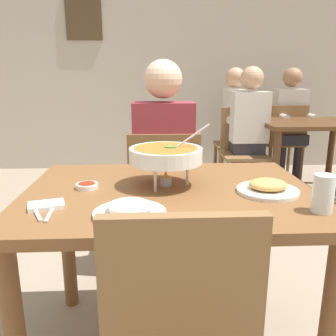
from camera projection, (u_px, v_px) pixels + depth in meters
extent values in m
cube|color=#BCB2A3|center=(155.00, 53.00, 4.51)|extent=(10.00, 0.10, 3.00)
cube|color=#4C3823|center=(84.00, 16.00, 4.30)|extent=(0.44, 0.03, 0.56)
cube|color=brown|center=(170.00, 194.00, 1.42)|extent=(1.16, 0.86, 0.04)
cylinder|color=brown|center=(329.00, 335.00, 1.19)|extent=(0.07, 0.07, 0.73)
cylinder|color=brown|center=(68.00, 242.00, 1.85)|extent=(0.07, 0.07, 0.73)
cylinder|color=brown|center=(262.00, 238.00, 1.90)|extent=(0.07, 0.07, 0.73)
cube|color=brown|center=(163.00, 200.00, 2.28)|extent=(0.44, 0.44, 0.03)
cube|color=brown|center=(164.00, 173.00, 2.03)|extent=(0.42, 0.04, 0.45)
cylinder|color=brown|center=(188.00, 220.00, 2.53)|extent=(0.04, 0.04, 0.42)
cylinder|color=brown|center=(136.00, 221.00, 2.52)|extent=(0.04, 0.04, 0.42)
cylinder|color=brown|center=(195.00, 244.00, 2.17)|extent=(0.04, 0.04, 0.42)
cylinder|color=brown|center=(133.00, 246.00, 2.15)|extent=(0.04, 0.04, 0.42)
cylinder|color=#2D2D38|center=(178.00, 228.00, 2.36)|extent=(0.10, 0.10, 0.45)
cylinder|color=#2D2D38|center=(148.00, 229.00, 2.35)|extent=(0.10, 0.10, 0.45)
cube|color=#2D2D38|center=(163.00, 190.00, 2.25)|extent=(0.32, 0.32, 0.12)
cube|color=maroon|center=(163.00, 145.00, 2.09)|extent=(0.36, 0.20, 0.50)
sphere|color=beige|center=(163.00, 79.00, 1.99)|extent=(0.22, 0.22, 0.22)
cylinder|color=maroon|center=(187.00, 146.00, 2.30)|extent=(0.08, 0.28, 0.08)
cylinder|color=maroon|center=(138.00, 147.00, 2.29)|extent=(0.08, 0.28, 0.08)
cube|color=brown|center=(182.00, 298.00, 0.88)|extent=(0.42, 0.04, 0.45)
cylinder|color=silver|center=(187.00, 174.00, 1.46)|extent=(0.01, 0.01, 0.10)
cylinder|color=silver|center=(155.00, 169.00, 1.53)|extent=(0.01, 0.01, 0.10)
cylinder|color=silver|center=(155.00, 179.00, 1.38)|extent=(0.01, 0.01, 0.10)
torus|color=silver|center=(166.00, 162.00, 1.44)|extent=(0.21, 0.21, 0.01)
cylinder|color=#B2B2B7|center=(166.00, 181.00, 1.46)|extent=(0.05, 0.05, 0.04)
cone|color=orange|center=(166.00, 174.00, 1.46)|extent=(0.02, 0.02, 0.04)
cylinder|color=white|center=(166.00, 155.00, 1.44)|extent=(0.30, 0.30, 0.06)
cylinder|color=#AD6023|center=(166.00, 149.00, 1.43)|extent=(0.26, 0.26, 0.01)
ellipsoid|color=#388433|center=(171.00, 147.00, 1.43)|extent=(0.05, 0.03, 0.01)
cylinder|color=silver|center=(187.00, 140.00, 1.44)|extent=(0.18, 0.01, 0.13)
cylinder|color=white|center=(130.00, 214.00, 1.15)|extent=(0.24, 0.24, 0.01)
ellipsoid|color=white|center=(130.00, 206.00, 1.14)|extent=(0.15, 0.13, 0.04)
cylinder|color=white|center=(267.00, 191.00, 1.38)|extent=(0.24, 0.24, 0.01)
ellipsoid|color=tan|center=(268.00, 185.00, 1.37)|extent=(0.15, 0.13, 0.04)
cylinder|color=white|center=(87.00, 186.00, 1.43)|extent=(0.09, 0.09, 0.02)
cylinder|color=maroon|center=(87.00, 184.00, 1.43)|extent=(0.07, 0.07, 0.01)
cube|color=white|center=(46.00, 205.00, 1.22)|extent=(0.14, 0.11, 0.02)
cube|color=silver|center=(36.00, 212.00, 1.17)|extent=(0.09, 0.16, 0.01)
cube|color=silver|center=(51.00, 212.00, 1.17)|extent=(0.02, 0.17, 0.01)
cylinder|color=silver|center=(323.00, 194.00, 1.17)|extent=(0.07, 0.07, 0.13)
cylinder|color=gold|center=(322.00, 199.00, 1.17)|extent=(0.06, 0.06, 0.08)
cube|color=#51331C|center=(309.00, 123.00, 3.55)|extent=(1.00, 0.80, 0.04)
cylinder|color=#51331C|center=(275.00, 169.00, 3.30)|extent=(0.07, 0.07, 0.73)
cylinder|color=#51331C|center=(255.00, 154.00, 3.96)|extent=(0.07, 0.07, 0.73)
cylinder|color=#51331C|center=(331.00, 153.00, 4.00)|extent=(0.07, 0.07, 0.73)
cube|color=brown|center=(234.00, 145.00, 4.09)|extent=(0.45, 0.45, 0.03)
cube|color=brown|center=(253.00, 125.00, 4.04)|extent=(0.05, 0.42, 0.45)
cylinder|color=brown|center=(215.00, 160.00, 4.33)|extent=(0.04, 0.04, 0.42)
cylinder|color=brown|center=(220.00, 168.00, 3.96)|extent=(0.04, 0.04, 0.42)
cylinder|color=brown|center=(246.00, 160.00, 4.34)|extent=(0.04, 0.04, 0.42)
cylinder|color=brown|center=(253.00, 168.00, 3.97)|extent=(0.04, 0.04, 0.42)
cube|color=brown|center=(281.00, 143.00, 4.23)|extent=(0.44, 0.44, 0.03)
cube|color=brown|center=(289.00, 125.00, 3.97)|extent=(0.42, 0.04, 0.45)
cylinder|color=brown|center=(289.00, 157.00, 4.48)|extent=(0.04, 0.04, 0.42)
cylinder|color=brown|center=(259.00, 158.00, 4.46)|extent=(0.04, 0.04, 0.42)
cylinder|color=brown|center=(301.00, 165.00, 4.11)|extent=(0.04, 0.04, 0.42)
cylinder|color=brown|center=(269.00, 165.00, 4.09)|extent=(0.04, 0.04, 0.42)
cube|color=brown|center=(244.00, 155.00, 3.56)|extent=(0.45, 0.45, 0.03)
cube|color=brown|center=(241.00, 129.00, 3.69)|extent=(0.42, 0.05, 0.45)
cylinder|color=brown|center=(228.00, 182.00, 3.43)|extent=(0.04, 0.04, 0.42)
cylinder|color=brown|center=(266.00, 182.00, 3.44)|extent=(0.04, 0.04, 0.42)
cylinder|color=brown|center=(221.00, 172.00, 3.80)|extent=(0.04, 0.04, 0.42)
cylinder|color=brown|center=(256.00, 172.00, 3.80)|extent=(0.04, 0.04, 0.42)
cylinder|color=#2D2D38|center=(243.00, 164.00, 4.08)|extent=(0.10, 0.10, 0.45)
cylinder|color=#2D2D38|center=(239.00, 160.00, 4.27)|extent=(0.10, 0.10, 0.45)
cube|color=#2D2D38|center=(239.00, 138.00, 4.10)|extent=(0.32, 0.32, 0.12)
cube|color=beige|center=(234.00, 112.00, 4.02)|extent=(0.20, 0.36, 0.50)
sphere|color=tan|center=(235.00, 77.00, 3.92)|extent=(0.22, 0.22, 0.22)
cylinder|color=beige|center=(255.00, 118.00, 3.89)|extent=(0.28, 0.08, 0.08)
cylinder|color=beige|center=(247.00, 114.00, 4.20)|extent=(0.28, 0.08, 0.08)
cylinder|color=#2D2D38|center=(281.00, 163.00, 4.14)|extent=(0.10, 0.10, 0.45)
cylinder|color=#2D2D38|center=(297.00, 162.00, 4.15)|extent=(0.10, 0.10, 0.45)
cube|color=#2D2D38|center=(290.00, 138.00, 4.11)|extent=(0.32, 0.32, 0.12)
cube|color=beige|center=(290.00, 111.00, 4.11)|extent=(0.36, 0.20, 0.50)
sphere|color=#A57756|center=(293.00, 77.00, 4.01)|extent=(0.22, 0.22, 0.22)
cylinder|color=beige|center=(282.00, 117.00, 3.92)|extent=(0.08, 0.28, 0.08)
cylinder|color=beige|center=(310.00, 117.00, 3.94)|extent=(0.08, 0.28, 0.08)
cylinder|color=#2D2D38|center=(253.00, 171.00, 3.76)|extent=(0.10, 0.10, 0.45)
cylinder|color=#2D2D38|center=(234.00, 172.00, 3.75)|extent=(0.10, 0.10, 0.45)
cube|color=#2D2D38|center=(246.00, 146.00, 3.64)|extent=(0.32, 0.32, 0.12)
cube|color=beige|center=(250.00, 117.00, 3.48)|extent=(0.36, 0.20, 0.50)
sphere|color=tan|center=(252.00, 78.00, 3.39)|extent=(0.22, 0.22, 0.22)
cylinder|color=beige|center=(259.00, 120.00, 3.70)|extent=(0.08, 0.28, 0.08)
cylinder|color=beige|center=(229.00, 120.00, 3.68)|extent=(0.08, 0.28, 0.08)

